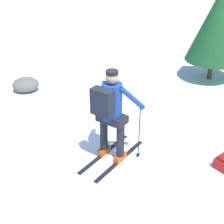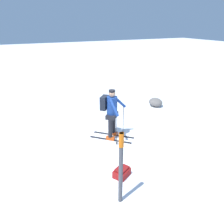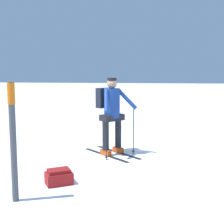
% 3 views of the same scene
% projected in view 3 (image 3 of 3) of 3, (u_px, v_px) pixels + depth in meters
% --- Properties ---
extents(ground_plane, '(80.00, 80.00, 0.00)m').
position_uv_depth(ground_plane, '(100.00, 157.00, 7.12)').
color(ground_plane, white).
extents(skier, '(1.41, 1.45, 1.80)m').
position_uv_depth(skier, '(111.00, 109.00, 7.27)').
color(skier, black).
rests_on(skier, ground_plane).
extents(dropped_backpack, '(0.51, 0.55, 0.26)m').
position_uv_depth(dropped_backpack, '(59.00, 177.00, 5.44)').
color(dropped_backpack, maroon).
rests_on(dropped_backpack, ground_plane).
extents(trail_marker, '(0.11, 0.11, 1.80)m').
position_uv_depth(trail_marker, '(13.00, 134.00, 4.61)').
color(trail_marker, '#4C4C51').
rests_on(trail_marker, ground_plane).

